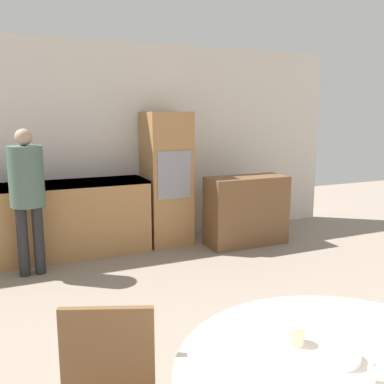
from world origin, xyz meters
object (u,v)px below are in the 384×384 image
Objects in this scene: oven_unit at (166,179)px; bowl_near at (340,355)px; cup at (295,334)px; sideboard at (246,211)px; person_standing at (27,187)px.

oven_unit reaches higher than bowl_near.
bowl_near is (0.08, -0.17, -0.02)m from cup.
sideboard is at bearing 64.19° from bowl_near.
cup reaches higher than bowl_near.
person_standing reaches higher than bowl_near.
cup is at bearing -102.70° from oven_unit.
person_standing is (-1.73, -0.52, 0.10)m from oven_unit.
sideboard is at bearing 61.94° from cup.
bowl_near is at bearing -64.48° from cup.
oven_unit is at bearing 152.04° from sideboard.
person_standing is at bearing 104.41° from cup.
sideboard is 6.62× the size of bowl_near.
oven_unit reaches higher than person_standing.
oven_unit is 1.11× the size of person_standing.
bowl_near is (-0.79, -4.04, -0.08)m from oven_unit.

